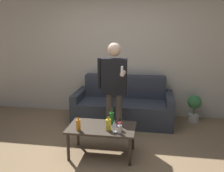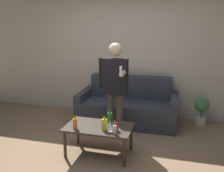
{
  "view_description": "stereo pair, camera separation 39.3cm",
  "coord_description": "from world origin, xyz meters",
  "px_view_note": "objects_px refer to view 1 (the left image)",
  "views": [
    {
      "loc": [
        0.71,
        -3.08,
        1.89
      ],
      "look_at": [
        0.1,
        0.69,
        0.95
      ],
      "focal_mm": 40.0,
      "sensor_mm": 36.0,
      "label": 1
    },
    {
      "loc": [
        1.09,
        -3.0,
        1.89
      ],
      "look_at": [
        0.1,
        0.69,
        0.95
      ],
      "focal_mm": 40.0,
      "sensor_mm": 36.0,
      "label": 2
    }
  ],
  "objects_px": {
    "coffee_table": "(102,130)",
    "bottle_orange": "(78,125)",
    "couch": "(123,106)",
    "person_standing_front": "(114,83)"
  },
  "relations": [
    {
      "from": "couch",
      "to": "coffee_table",
      "type": "bearing_deg",
      "value": -96.5
    },
    {
      "from": "coffee_table",
      "to": "person_standing_front",
      "type": "height_order",
      "value": "person_standing_front"
    },
    {
      "from": "bottle_orange",
      "to": "coffee_table",
      "type": "bearing_deg",
      "value": 30.88
    },
    {
      "from": "bottle_orange",
      "to": "couch",
      "type": "bearing_deg",
      "value": 73.81
    },
    {
      "from": "couch",
      "to": "person_standing_front",
      "type": "xyz_separation_m",
      "value": [
        -0.07,
        -0.79,
        0.64
      ]
    },
    {
      "from": "coffee_table",
      "to": "bottle_orange",
      "type": "height_order",
      "value": "bottle_orange"
    },
    {
      "from": "coffee_table",
      "to": "bottle_orange",
      "type": "bearing_deg",
      "value": -149.12
    },
    {
      "from": "bottle_orange",
      "to": "person_standing_front",
      "type": "bearing_deg",
      "value": 63.84
    },
    {
      "from": "couch",
      "to": "bottle_orange",
      "type": "relative_size",
      "value": 8.91
    },
    {
      "from": "couch",
      "to": "person_standing_front",
      "type": "height_order",
      "value": "person_standing_front"
    }
  ]
}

